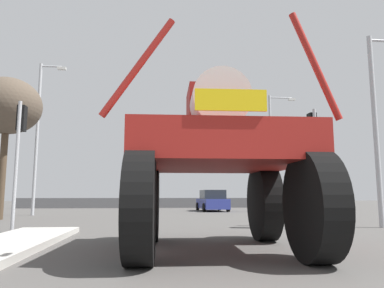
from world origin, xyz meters
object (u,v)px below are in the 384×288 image
Objects in this scene: oversize_sprayer at (215,162)px; streetlight_far_left at (39,130)px; bare_tree_left at (7,107)px; streetlight_far_right at (273,146)px; sedan_ahead at (212,201)px; traffic_signal_near_left at (20,136)px; streetlight_near_right at (380,116)px; traffic_signal_near_right at (314,141)px.

oversize_sprayer is 0.57× the size of streetlight_far_left.
streetlight_far_right is at bearing 24.26° from bare_tree_left.
sedan_ahead is 17.17m from traffic_signal_near_left.
streetlight_far_right is 1.22× the size of bare_tree_left.
bare_tree_left is at bearing 40.15° from oversize_sprayer.
bare_tree_left is (-0.43, -3.75, 0.50)m from streetlight_far_left.
streetlight_far_right is 17.23m from bare_tree_left.
bare_tree_left is (-15.42, 5.96, 1.39)m from streetlight_near_right.
sedan_ahead is at bearing 105.27° from streetlight_near_right.
bare_tree_left is at bearing -96.55° from streetlight_far_left.
streetlight_far_left is at bearing 103.74° from traffic_signal_near_left.
traffic_signal_near_right is 0.46× the size of streetlight_far_left.
streetlight_far_left is 1.07× the size of streetlight_far_right.
bare_tree_left is (-8.45, 10.76, 3.60)m from oversize_sprayer.
traffic_signal_near_left is 0.46× the size of streetlight_far_left.
bare_tree_left is (-11.48, -8.47, 4.70)m from sedan_ahead.
streetlight_far_right is at bearing 88.77° from streetlight_near_right.
oversize_sprayer is at bearing -112.12° from streetlight_far_right.
streetlight_far_right is at bearing 77.31° from traffic_signal_near_right.
oversize_sprayer is at bearing -133.09° from traffic_signal_near_right.
oversize_sprayer is at bearing -145.42° from streetlight_near_right.
streetlight_near_right reaches higher than bare_tree_left.
traffic_signal_near_left reaches higher than traffic_signal_near_right.
traffic_signal_near_left is at bearing -180.00° from traffic_signal_near_right.
oversize_sprayer is 1.24× the size of sedan_ahead.
traffic_signal_near_right is 0.49× the size of streetlight_far_right.
streetlight_far_left is (-11.05, -4.72, 4.20)m from sedan_ahead.
streetlight_far_right is (0.28, 13.03, 0.63)m from streetlight_near_right.
traffic_signal_near_right is (9.84, 0.00, -0.01)m from traffic_signal_near_left.
streetlight_far_left reaches higher than traffic_signal_near_left.
sedan_ahead is 15.02m from bare_tree_left.
streetlight_near_right is 1.03× the size of bare_tree_left.
oversize_sprayer is at bearing -39.19° from traffic_signal_near_left.
traffic_signal_near_right is at bearing -26.04° from bare_tree_left.
sedan_ahead is at bearing 23.13° from streetlight_far_left.
traffic_signal_near_right is at bearing -178.00° from sedan_ahead.
sedan_ahead is 1.02× the size of traffic_signal_near_right.
streetlight_near_right is (3.94, -14.43, 3.32)m from sedan_ahead.
streetlight_far_left is at bearing -167.72° from streetlight_far_right.
traffic_signal_near_left is 0.49× the size of streetlight_far_right.
streetlight_far_left is at bearing 140.96° from traffic_signal_near_right.
streetlight_far_right is (4.22, -1.40, 3.95)m from sedan_ahead.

